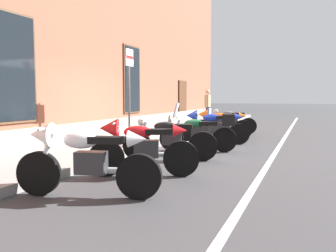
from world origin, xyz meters
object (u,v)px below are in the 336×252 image
(motorcycle_red_sport, at_px, (140,145))
(motorcycle_orange_sport, at_px, (220,122))
(motorcycle_blue_sport, at_px, (212,126))
(motorcycle_black_naked, at_px, (169,139))
(motorcycle_green_touring, at_px, (202,131))
(pedestrian_tan_coat, at_px, (208,105))
(motorcycle_grey_naked, at_px, (230,122))
(motorcycle_white_sport, at_px, (82,157))
(parking_sign, at_px, (129,83))

(motorcycle_red_sport, bearing_deg, motorcycle_orange_sport, 0.67)
(motorcycle_orange_sport, bearing_deg, motorcycle_blue_sport, -174.80)
(motorcycle_black_naked, bearing_deg, motorcycle_green_touring, -12.69)
(motorcycle_red_sport, xyz_separation_m, pedestrian_tan_coat, (10.64, 1.78, 0.50))
(motorcycle_orange_sport, height_order, motorcycle_grey_naked, motorcycle_orange_sport)
(motorcycle_green_touring, height_order, pedestrian_tan_coat, pedestrian_tan_coat)
(motorcycle_green_touring, relative_size, motorcycle_blue_sport, 0.99)
(motorcycle_black_naked, bearing_deg, motorcycle_red_sport, -175.67)
(motorcycle_white_sport, height_order, pedestrian_tan_coat, pedestrian_tan_coat)
(motorcycle_white_sport, height_order, motorcycle_blue_sport, motorcycle_white_sport)
(motorcycle_green_touring, xyz_separation_m, motorcycle_orange_sport, (3.07, 0.28, 0.02))
(motorcycle_red_sport, height_order, motorcycle_orange_sport, motorcycle_red_sport)
(motorcycle_black_naked, distance_m, parking_sign, 2.16)
(motorcycle_white_sport, distance_m, motorcycle_orange_sport, 7.72)
(motorcycle_red_sport, relative_size, motorcycle_black_naked, 0.90)
(motorcycle_black_naked, relative_size, motorcycle_grey_naked, 1.07)
(motorcycle_black_naked, distance_m, pedestrian_tan_coat, 9.12)
(motorcycle_green_touring, height_order, motorcycle_blue_sport, motorcycle_green_touring)
(motorcycle_orange_sport, bearing_deg, motorcycle_white_sport, 179.32)
(motorcycle_grey_naked, xyz_separation_m, parking_sign, (-5.31, 1.56, 1.33))
(motorcycle_orange_sport, height_order, pedestrian_tan_coat, pedestrian_tan_coat)
(motorcycle_green_touring, distance_m, motorcycle_grey_naked, 4.67)
(pedestrian_tan_coat, height_order, parking_sign, parking_sign)
(motorcycle_blue_sport, height_order, parking_sign, parking_sign)
(motorcycle_red_sport, height_order, motorcycle_grey_naked, motorcycle_red_sport)
(motorcycle_white_sport, bearing_deg, motorcycle_green_touring, -4.56)
(motorcycle_grey_naked, height_order, parking_sign, parking_sign)
(motorcycle_black_naked, height_order, motorcycle_blue_sport, motorcycle_blue_sport)
(motorcycle_blue_sport, relative_size, parking_sign, 0.80)
(motorcycle_red_sport, relative_size, motorcycle_blue_sport, 0.94)
(motorcycle_white_sport, bearing_deg, parking_sign, 19.80)
(motorcycle_green_touring, bearing_deg, motorcycle_red_sport, 176.26)
(motorcycle_black_naked, distance_m, motorcycle_grey_naked, 6.16)
(motorcycle_grey_naked, bearing_deg, motorcycle_orange_sport, 179.20)
(motorcycle_blue_sport, xyz_separation_m, pedestrian_tan_coat, (5.99, 1.85, 0.50))
(motorcycle_white_sport, distance_m, motorcycle_green_touring, 4.67)
(motorcycle_black_naked, xyz_separation_m, pedestrian_tan_coat, (8.95, 1.65, 0.60))
(motorcycle_green_touring, relative_size, motorcycle_grey_naked, 1.02)
(motorcycle_black_naked, relative_size, motorcycle_orange_sport, 1.03)
(motorcycle_red_sport, xyz_separation_m, motorcycle_grey_naked, (7.84, 0.05, -0.09))
(motorcycle_red_sport, distance_m, motorcycle_blue_sport, 4.65)
(motorcycle_black_naked, bearing_deg, motorcycle_blue_sport, -3.88)
(motorcycle_white_sport, bearing_deg, motorcycle_red_sport, -6.33)
(motorcycle_grey_naked, bearing_deg, motorcycle_blue_sport, -177.79)
(motorcycle_grey_naked, height_order, pedestrian_tan_coat, pedestrian_tan_coat)
(motorcycle_red_sport, distance_m, pedestrian_tan_coat, 10.80)
(motorcycle_green_touring, height_order, motorcycle_orange_sport, motorcycle_green_touring)
(motorcycle_blue_sport, height_order, pedestrian_tan_coat, pedestrian_tan_coat)
(motorcycle_green_touring, relative_size, motorcycle_orange_sport, 0.98)
(motorcycle_orange_sport, relative_size, motorcycle_grey_naked, 1.04)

